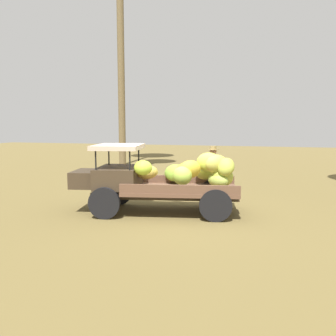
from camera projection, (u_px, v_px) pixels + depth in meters
The scene contains 3 objects.
ground_plane at pixel (170, 212), 9.55m from camera, with size 60.00×60.00×0.00m, color brown.
truck at pixel (157, 178), 9.42m from camera, with size 4.63×2.40×1.85m.
farmer at pixel (213, 170), 10.92m from camera, with size 0.56×0.53×1.72m.
Camera 1 is at (-2.48, 8.99, 2.40)m, focal length 37.24 mm.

